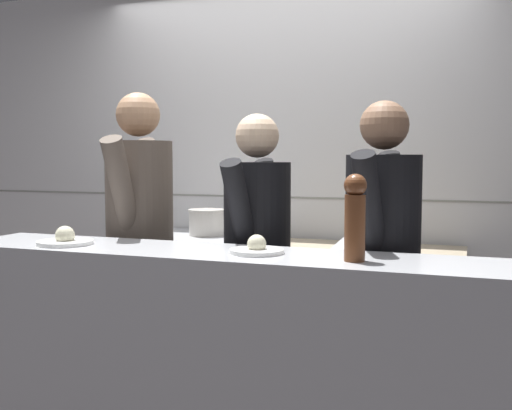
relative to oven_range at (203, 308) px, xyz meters
name	(u,v)px	position (x,y,z in m)	size (l,w,h in m)	color
wall_back_tiled	(285,174)	(0.41, 0.40, 0.84)	(8.00, 0.06, 2.60)	white
oven_range	(203,308)	(0.00, 0.00, 0.00)	(0.82, 0.71, 0.92)	#232326
prep_counter	(360,326)	(1.00, 0.00, -0.02)	(1.14, 0.65, 0.89)	gray
pass_counter	(219,370)	(0.58, -1.09, 0.04)	(2.47, 0.45, 1.02)	#B7BABF
stock_pot	(206,221)	(0.00, 0.06, 0.55)	(0.23, 0.23, 0.17)	beige
mixing_bowl_steel	(349,241)	(0.92, -0.02, 0.48)	(0.21, 0.21, 0.09)	#B7BABF
chefs_knife	(371,253)	(1.07, -0.15, 0.44)	(0.38, 0.12, 0.02)	#B7BABF
plated_dish_main	(65,240)	(-0.15, -1.14, 0.58)	(0.25, 0.25, 0.09)	white
plated_dish_appetiser	(257,249)	(0.75, -1.08, 0.58)	(0.23, 0.23, 0.08)	white
pepper_mill	(355,216)	(1.17, -1.14, 0.73)	(0.09, 0.09, 0.33)	brown
chef_head_cook	(140,239)	(-0.09, -0.60, 0.52)	(0.40, 0.77, 1.75)	black
chef_sous	(257,260)	(0.59, -0.62, 0.44)	(0.35, 0.71, 1.62)	black
chef_line	(382,264)	(1.20, -0.65, 0.47)	(0.38, 0.73, 1.66)	black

